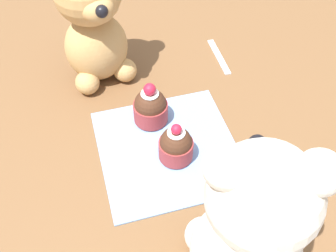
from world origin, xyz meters
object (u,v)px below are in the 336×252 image
at_px(teddy_bear_tan, 93,22).
at_px(teaspoon, 219,56).
at_px(cupcake_near_cream_bear, 176,145).
at_px(teddy_bear_cream, 251,228).
at_px(cupcake_near_tan_bear, 150,107).

height_order(teddy_bear_tan, teaspoon, teddy_bear_tan).
bearing_deg(cupcake_near_cream_bear, teddy_bear_tan, -70.63).
xyz_separation_m(teddy_bear_cream, cupcake_near_tan_bear, (0.04, -0.27, -0.08)).
distance_m(teddy_bear_cream, teaspoon, 0.44).
height_order(teddy_bear_tan, cupcake_near_cream_bear, teddy_bear_tan).
distance_m(teddy_bear_cream, cupcake_near_cream_bear, 0.21).
xyz_separation_m(teddy_bear_cream, teaspoon, (-0.13, -0.40, -0.11)).
relative_size(teddy_bear_tan, teaspoon, 2.15).
distance_m(teddy_bear_tan, teaspoon, 0.26).
bearing_deg(cupcake_near_cream_bear, teaspoon, -125.57).
xyz_separation_m(cupcake_near_cream_bear, cupcake_near_tan_bear, (0.02, -0.08, 0.00)).
xyz_separation_m(teddy_bear_tan, cupcake_near_cream_bear, (-0.08, 0.22, -0.08)).
bearing_deg(cupcake_near_tan_bear, teddy_bear_cream, 98.32).
bearing_deg(teddy_bear_cream, cupcake_near_cream_bear, -63.54).
relative_size(cupcake_near_tan_bear, teaspoon, 0.70).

